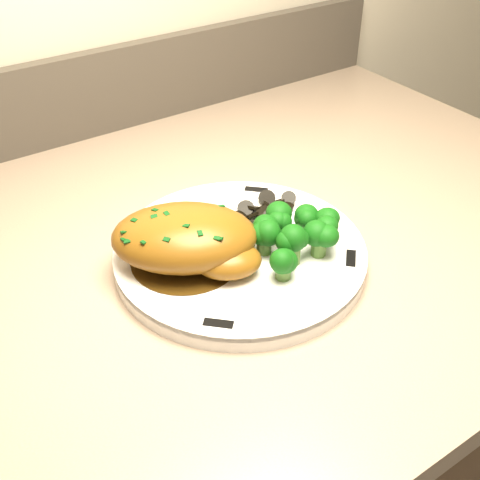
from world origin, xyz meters
TOP-DOWN VIEW (x-y plane):
  - plate at (0.53, 1.62)m, footprint 0.31×0.31m
  - rim_accent_0 at (0.61, 1.70)m, footprint 0.03×0.03m
  - rim_accent_1 at (0.44, 1.70)m, footprint 0.03×0.03m
  - rim_accent_2 at (0.45, 1.54)m, footprint 0.03×0.03m
  - rim_accent_3 at (0.61, 1.54)m, footprint 0.03×0.03m
  - gravy_pool at (0.47, 1.63)m, footprint 0.11×0.11m
  - chicken_breast at (0.47, 1.63)m, footprint 0.18×0.16m
  - mushroom_pile at (0.58, 1.65)m, footprint 0.08×0.06m
  - broccoli_florets at (0.57, 1.58)m, footprint 0.10×0.08m

SIDE VIEW (x-z plane):
  - plate at x=0.53m, z-range 0.87..0.89m
  - rim_accent_0 at x=0.61m, z-range 0.89..0.89m
  - rim_accent_1 at x=0.44m, z-range 0.89..0.89m
  - rim_accent_2 at x=0.45m, z-range 0.89..0.89m
  - rim_accent_3 at x=0.61m, z-range 0.89..0.89m
  - gravy_pool at x=0.47m, z-range 0.89..0.89m
  - mushroom_pile at x=0.58m, z-range 0.88..0.90m
  - broccoli_florets at x=0.57m, z-range 0.89..0.93m
  - chicken_breast at x=0.47m, z-range 0.89..0.94m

